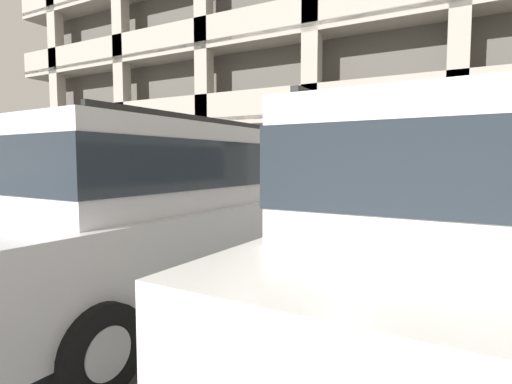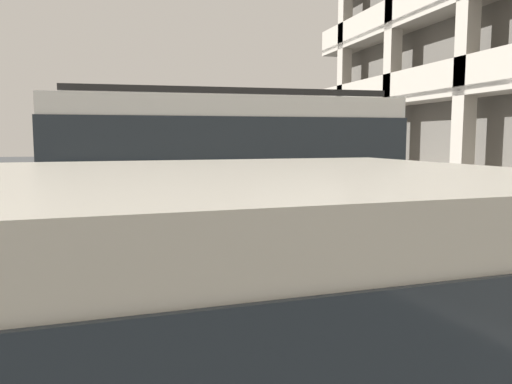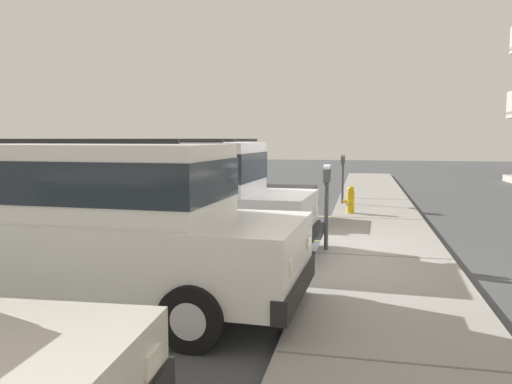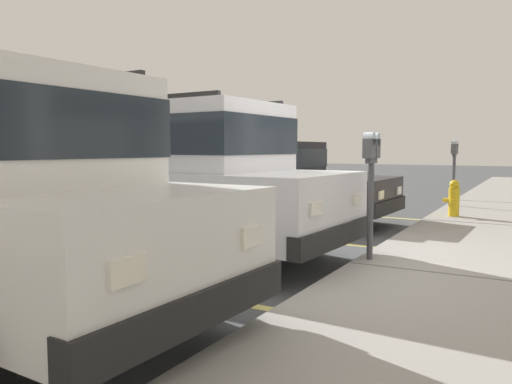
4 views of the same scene
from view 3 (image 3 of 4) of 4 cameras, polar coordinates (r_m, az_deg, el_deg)
The scene contains 9 objects.
ground_plane at distance 8.58m, azimuth 5.48°, elevation -7.98°, with size 80.00×80.00×0.10m.
sidewalk at distance 8.51m, azimuth 14.29°, elevation -7.50°, with size 40.00×2.20×0.12m.
parking_stall_lines at distance 7.36m, azimuth -7.07°, elevation -9.96°, with size 12.87×4.80×0.01m.
silver_suv at distance 8.82m, azimuth -9.13°, elevation -0.13°, with size 2.18×4.87×2.03m.
red_sedan at distance 12.08m, azimuth -4.44°, elevation 0.33°, with size 1.94×4.53×1.54m.
dark_hatchback at distance 6.19m, azimuth -17.15°, elevation -2.96°, with size 2.15×4.85×2.03m.
parking_meter_near at distance 8.60m, azimuth 8.10°, elevation 0.61°, with size 0.35×0.12×1.48m.
parking_meter_far at distance 14.95m, azimuth 9.90°, elevation 2.89°, with size 0.35×0.12×1.47m.
fire_hydrant at distance 13.10m, azimuth 10.73°, elevation -0.88°, with size 0.30×0.30×0.70m.
Camera 3 is at (8.27, 0.95, 2.04)m, focal length 35.00 mm.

